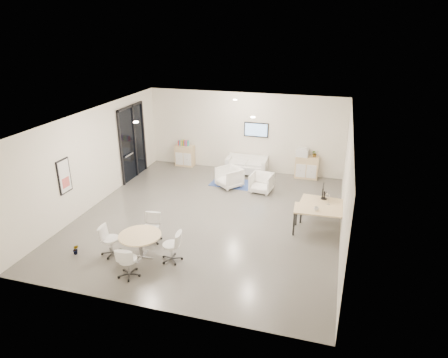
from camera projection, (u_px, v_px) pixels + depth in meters
room_shell at (209, 170)px, 12.11m from camera, size 9.60×10.60×4.80m
glass_door at (133, 140)px, 15.41m from camera, size 0.09×1.90×2.85m
artwork at (64, 176)px, 11.73m from camera, size 0.05×0.54×1.04m
wall_tv at (256, 130)px, 15.90m from camera, size 0.98×0.06×0.58m
ceiling_spots at (211, 112)px, 12.31m from camera, size 3.14×4.14×0.03m
sideboard_left at (185, 156)px, 17.00m from camera, size 0.79×0.41×0.89m
sideboard_right at (307, 167)px, 15.65m from camera, size 0.89×0.43×0.89m
books at (184, 143)px, 16.80m from camera, size 0.46×0.14×0.22m
printer at (302, 152)px, 15.49m from camera, size 0.48×0.40×0.32m
loveseat at (247, 166)px, 16.16m from camera, size 1.64×0.85×0.61m
blue_rug at (232, 183)px, 15.28m from camera, size 1.61×1.13×0.01m
armchair_left at (229, 176)px, 14.83m from camera, size 1.09×1.08×0.82m
armchair_right at (261, 182)px, 14.40m from camera, size 0.82×0.78×0.77m
desk_rear at (323, 203)px, 12.17m from camera, size 1.39×0.77×0.70m
desk_front at (320, 212)px, 11.45m from camera, size 1.53×0.83×0.78m
monitor at (323, 192)px, 12.20m from camera, size 0.20×0.50×0.44m
round_table at (140, 238)px, 10.31m from camera, size 1.10×1.10×0.67m
meeting_chairs at (141, 244)px, 10.38m from camera, size 2.29×2.29×0.82m
plant_cabinet at (315, 154)px, 15.39m from camera, size 0.33×0.35×0.23m
plant_floor at (76, 252)px, 10.64m from camera, size 0.25×0.32×0.13m
cup at (316, 208)px, 11.33m from camera, size 0.15×0.13×0.13m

